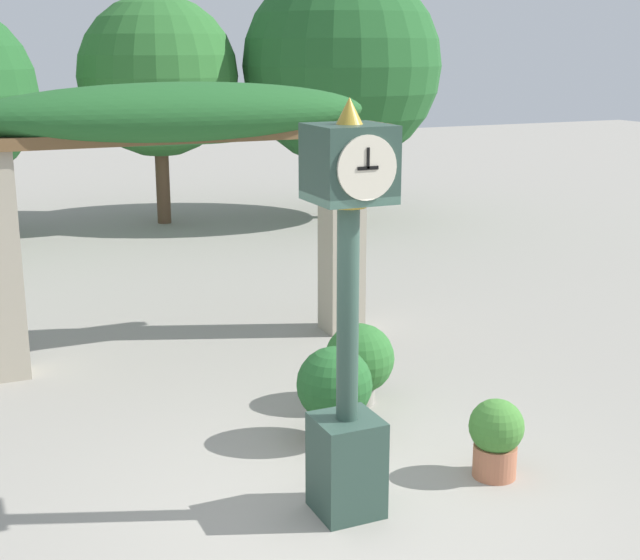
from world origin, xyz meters
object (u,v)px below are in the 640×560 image
object	(u,v)px
potted_plant_near_right	(496,436)
potted_plant_near_left	(334,389)
potted_plant_far_right	(359,360)
pedestal_clock	(348,321)

from	to	relation	value
potted_plant_near_right	potted_plant_near_left	bearing A→B (deg)	128.55
potted_plant_far_right	pedestal_clock	bearing A→B (deg)	-119.11
pedestal_clock	potted_plant_near_left	size ratio (longest dim) A/B	3.52
pedestal_clock	potted_plant_far_right	bearing A→B (deg)	60.89
potted_plant_far_right	potted_plant_near_left	bearing A→B (deg)	-130.53
pedestal_clock	potted_plant_near_left	world-z (taller)	pedestal_clock
pedestal_clock	potted_plant_far_right	size ratio (longest dim) A/B	3.79
potted_plant_near_left	potted_plant_near_right	bearing A→B (deg)	-51.45
potted_plant_near_right	potted_plant_far_right	distance (m)	1.92
pedestal_clock	potted_plant_far_right	distance (m)	2.44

